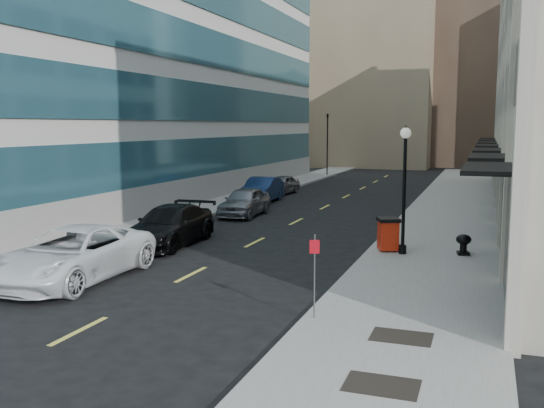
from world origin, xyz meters
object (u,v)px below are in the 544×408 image
Objects in this scene: car_white_van at (74,255)px; urn_planter at (464,242)px; car_black_pickup at (170,226)px; trash_bin at (388,233)px; traffic_signal at (328,118)px; car_silver_sedan at (245,202)px; car_grey_sedan at (281,185)px; car_blue_sedan at (262,190)px; lamppost at (404,179)px; sign_post at (314,264)px.

car_white_van is 7.97× the size of urn_planter.
car_black_pickup reaches higher than trash_bin.
trash_bin is (11.29, -34.54, -4.87)m from traffic_signal.
trash_bin is at bearing -41.38° from car_silver_sedan.
car_grey_sedan is (-1.60, 19.40, -0.12)m from car_black_pickup.
car_blue_sedan is 1.21× the size of car_grey_sedan.
car_black_pickup is at bearing 165.04° from trash_bin.
trash_bin reaches higher than car_grey_sedan.
car_white_van is 12.14m from lamppost.
sign_post is (10.10, -27.23, 0.86)m from car_grey_sedan.
car_silver_sedan reaches higher than trash_bin.
traffic_signal is at bearing 92.51° from car_white_van.
lamppost reaches higher than car_blue_sedan.
traffic_signal reaches higher than car_grey_sedan.
sign_post is at bearing -45.09° from car_black_pickup.
car_black_pickup is at bearing 89.37° from car_white_van.
lamppost reaches higher than car_black_pickup.
car_black_pickup is (0.00, 6.31, -0.05)m from car_white_van.
car_white_van is 2.89× the size of sign_post.
sign_post reaches higher than car_black_pickup.
car_white_van is at bearing -146.96° from urn_planter.
car_black_pickup is 1.38× the size of car_grey_sedan.
traffic_signal is at bearing 97.82° from car_grey_sedan.
car_black_pickup is at bearing -86.31° from traffic_signal.
traffic_signal is 1.70× the size of car_grey_sedan.
car_grey_sedan is at bearing 96.14° from car_silver_sedan.
urn_planter is at bearing -33.35° from car_silver_sedan.
car_white_van is 11.68m from trash_bin.
car_grey_sedan is (0.70, -16.28, -5.02)m from traffic_signal.
car_black_pickup is at bearing -91.02° from car_silver_sedan.
urn_planter is (13.40, -18.04, -0.07)m from car_grey_sedan.
car_white_van reaches higher than car_black_pickup.
car_silver_sedan is at bearing 89.80° from car_white_van.
car_black_pickup reaches higher than car_blue_sedan.
lamppost is (0.61, -0.35, 2.18)m from trash_bin.
car_white_van is at bearing 148.45° from sign_post.
car_silver_sedan is 5.95× the size of urn_planter.
sign_post reaches higher than urn_planter.
trash_bin is 1.65× the size of urn_planter.
sign_post is (9.77, -22.34, 0.75)m from car_blue_sedan.
sign_post is (8.61, -16.51, 0.77)m from car_silver_sedan.
traffic_signal reaches higher than lamppost.
car_white_van is at bearing -92.44° from car_black_pickup.
car_grey_sedan is at bearing 92.93° from car_white_van.
car_white_van is 8.66m from sign_post.
lamppost reaches higher than trash_bin.
traffic_signal is 5.38× the size of trash_bin.
lamppost is (9.60, 0.80, 2.20)m from car_black_pickup.
traffic_signal is at bearing 108.83° from lamppost.
car_black_pickup is 9.88m from lamppost.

